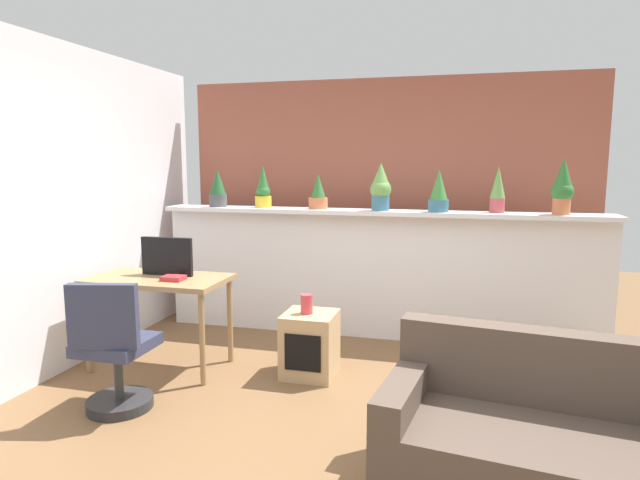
{
  "coord_description": "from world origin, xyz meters",
  "views": [
    {
      "loc": [
        0.77,
        -2.98,
        1.67
      ],
      "look_at": [
        -0.25,
        0.9,
        1.08
      ],
      "focal_mm": 30.27,
      "sensor_mm": 36.0,
      "label": 1
    }
  ],
  "objects_px": {
    "potted_plant_2": "(318,193)",
    "potted_plant_6": "(563,187)",
    "side_cube_shelf": "(310,344)",
    "couch": "(546,449)",
    "potted_plant_0": "(218,189)",
    "potted_plant_5": "(498,189)",
    "book_on_desk": "(173,278)",
    "office_chair": "(114,356)",
    "tv_monitor": "(167,256)",
    "potted_plant_1": "(263,190)",
    "vase_on_shelf": "(307,304)",
    "potted_plant_3": "(381,187)",
    "desk": "(159,287)",
    "potted_plant_4": "(439,192)"
  },
  "relations": [
    {
      "from": "potted_plant_3",
      "to": "office_chair",
      "type": "xyz_separation_m",
      "value": [
        -1.47,
        -1.95,
        -1.04
      ]
    },
    {
      "from": "tv_monitor",
      "to": "side_cube_shelf",
      "type": "relative_size",
      "value": 0.88
    },
    {
      "from": "vase_on_shelf",
      "to": "desk",
      "type": "bearing_deg",
      "value": -173.82
    },
    {
      "from": "office_chair",
      "to": "side_cube_shelf",
      "type": "relative_size",
      "value": 1.82
    },
    {
      "from": "side_cube_shelf",
      "to": "book_on_desk",
      "type": "height_order",
      "value": "book_on_desk"
    },
    {
      "from": "tv_monitor",
      "to": "side_cube_shelf",
      "type": "bearing_deg",
      "value": 2.78
    },
    {
      "from": "potted_plant_2",
      "to": "potted_plant_0",
      "type": "bearing_deg",
      "value": -178.8
    },
    {
      "from": "tv_monitor",
      "to": "vase_on_shelf",
      "type": "height_order",
      "value": "tv_monitor"
    },
    {
      "from": "tv_monitor",
      "to": "book_on_desk",
      "type": "distance_m",
      "value": 0.25
    },
    {
      "from": "potted_plant_2",
      "to": "office_chair",
      "type": "relative_size",
      "value": 0.36
    },
    {
      "from": "potted_plant_5",
      "to": "tv_monitor",
      "type": "relative_size",
      "value": 0.92
    },
    {
      "from": "potted_plant_2",
      "to": "vase_on_shelf",
      "type": "relative_size",
      "value": 2.18
    },
    {
      "from": "potted_plant_3",
      "to": "desk",
      "type": "bearing_deg",
      "value": -144.6
    },
    {
      "from": "potted_plant_5",
      "to": "tv_monitor",
      "type": "xyz_separation_m",
      "value": [
        -2.6,
        -1.13,
        -0.52
      ]
    },
    {
      "from": "office_chair",
      "to": "potted_plant_1",
      "type": "bearing_deg",
      "value": 81.33
    },
    {
      "from": "potted_plant_0",
      "to": "office_chair",
      "type": "bearing_deg",
      "value": -85.6
    },
    {
      "from": "potted_plant_2",
      "to": "potted_plant_6",
      "type": "bearing_deg",
      "value": -0.72
    },
    {
      "from": "tv_monitor",
      "to": "office_chair",
      "type": "relative_size",
      "value": 0.49
    },
    {
      "from": "potted_plant_2",
      "to": "couch",
      "type": "bearing_deg",
      "value": -52.51
    },
    {
      "from": "vase_on_shelf",
      "to": "potted_plant_5",
      "type": "bearing_deg",
      "value": 37.06
    },
    {
      "from": "side_cube_shelf",
      "to": "office_chair",
      "type": "bearing_deg",
      "value": -139.13
    },
    {
      "from": "potted_plant_5",
      "to": "book_on_desk",
      "type": "bearing_deg",
      "value": -152.22
    },
    {
      "from": "tv_monitor",
      "to": "side_cube_shelf",
      "type": "distance_m",
      "value": 1.36
    },
    {
      "from": "potted_plant_6",
      "to": "couch",
      "type": "xyz_separation_m",
      "value": [
        -0.37,
        -2.27,
        -1.17
      ]
    },
    {
      "from": "potted_plant_2",
      "to": "vase_on_shelf",
      "type": "bearing_deg",
      "value": -79.88
    },
    {
      "from": "potted_plant_1",
      "to": "couch",
      "type": "bearing_deg",
      "value": -44.97
    },
    {
      "from": "vase_on_shelf",
      "to": "office_chair",
      "type": "bearing_deg",
      "value": -138.77
    },
    {
      "from": "potted_plant_5",
      "to": "potted_plant_6",
      "type": "distance_m",
      "value": 0.52
    },
    {
      "from": "potted_plant_3",
      "to": "book_on_desk",
      "type": "bearing_deg",
      "value": -139.44
    },
    {
      "from": "potted_plant_1",
      "to": "desk",
      "type": "distance_m",
      "value": 1.48
    },
    {
      "from": "couch",
      "to": "potted_plant_6",
      "type": "bearing_deg",
      "value": 80.64
    },
    {
      "from": "office_chair",
      "to": "side_cube_shelf",
      "type": "xyz_separation_m",
      "value": [
        1.08,
        0.94,
        -0.14
      ]
    },
    {
      "from": "potted_plant_1",
      "to": "office_chair",
      "type": "xyz_separation_m",
      "value": [
        -0.31,
        -2.01,
        -1.01
      ]
    },
    {
      "from": "potted_plant_5",
      "to": "office_chair",
      "type": "height_order",
      "value": "potted_plant_5"
    },
    {
      "from": "potted_plant_0",
      "to": "side_cube_shelf",
      "type": "bearing_deg",
      "value": -39.66
    },
    {
      "from": "side_cube_shelf",
      "to": "couch",
      "type": "relative_size",
      "value": 0.3
    },
    {
      "from": "potted_plant_4",
      "to": "vase_on_shelf",
      "type": "relative_size",
      "value": 2.49
    },
    {
      "from": "potted_plant_4",
      "to": "vase_on_shelf",
      "type": "bearing_deg",
      "value": -132.56
    },
    {
      "from": "potted_plant_1",
      "to": "side_cube_shelf",
      "type": "height_order",
      "value": "potted_plant_1"
    },
    {
      "from": "potted_plant_3",
      "to": "potted_plant_4",
      "type": "distance_m",
      "value": 0.52
    },
    {
      "from": "potted_plant_0",
      "to": "vase_on_shelf",
      "type": "bearing_deg",
      "value": -40.37
    },
    {
      "from": "potted_plant_1",
      "to": "couch",
      "type": "distance_m",
      "value": 3.47
    },
    {
      "from": "potted_plant_2",
      "to": "book_on_desk",
      "type": "distance_m",
      "value": 1.63
    },
    {
      "from": "vase_on_shelf",
      "to": "couch",
      "type": "relative_size",
      "value": 0.09
    },
    {
      "from": "potted_plant_0",
      "to": "book_on_desk",
      "type": "bearing_deg",
      "value": -81.17
    },
    {
      "from": "potted_plant_3",
      "to": "tv_monitor",
      "type": "xyz_separation_m",
      "value": [
        -1.58,
        -1.07,
        -0.53
      ]
    },
    {
      "from": "potted_plant_4",
      "to": "vase_on_shelf",
      "type": "height_order",
      "value": "potted_plant_4"
    },
    {
      "from": "side_cube_shelf",
      "to": "vase_on_shelf",
      "type": "xyz_separation_m",
      "value": [
        -0.02,
        -0.01,
        0.33
      ]
    },
    {
      "from": "desk",
      "to": "potted_plant_6",
      "type": "bearing_deg",
      "value": 20.15
    },
    {
      "from": "potted_plant_0",
      "to": "potted_plant_5",
      "type": "relative_size",
      "value": 0.92
    }
  ]
}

